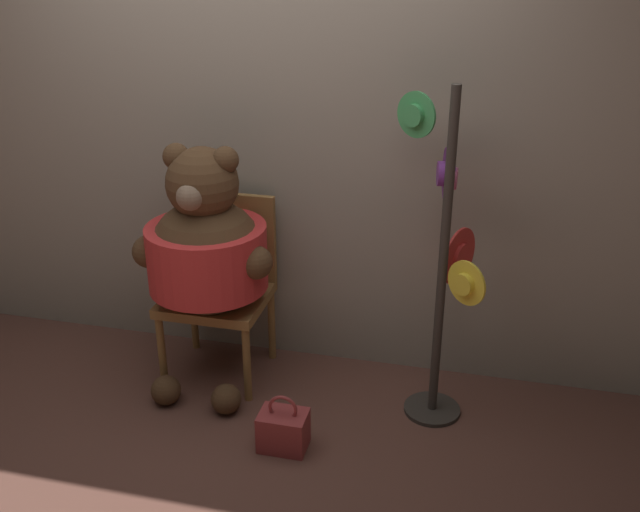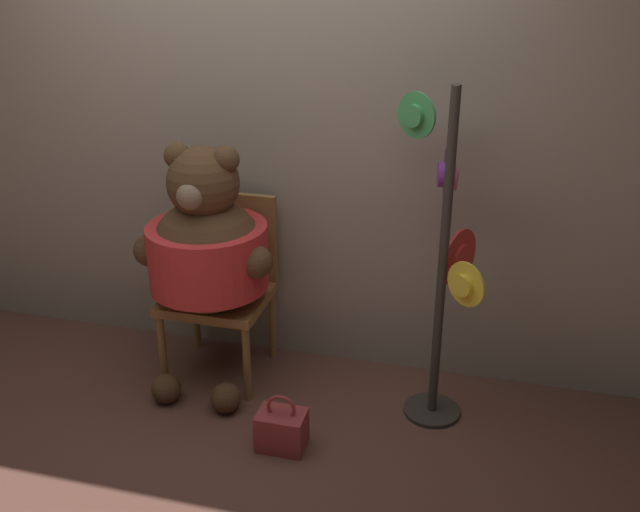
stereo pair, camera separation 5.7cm
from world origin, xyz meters
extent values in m
plane|color=brown|center=(0.00, 0.00, 0.00)|extent=(14.00, 14.00, 0.00)
cube|color=gray|center=(0.00, 0.77, 1.17)|extent=(8.00, 0.10, 2.34)
cylinder|color=olive|center=(-0.40, 0.21, 0.21)|extent=(0.04, 0.04, 0.42)
cylinder|color=olive|center=(0.06, 0.21, 0.21)|extent=(0.04, 0.04, 0.42)
cylinder|color=olive|center=(-0.40, 0.63, 0.21)|extent=(0.04, 0.04, 0.42)
cylinder|color=olive|center=(0.06, 0.63, 0.21)|extent=(0.04, 0.04, 0.42)
cube|color=olive|center=(-0.17, 0.42, 0.44)|extent=(0.52, 0.48, 0.05)
cube|color=olive|center=(-0.17, 0.64, 0.71)|extent=(0.52, 0.04, 0.48)
sphere|color=#4C331E|center=(-0.17, 0.35, 0.72)|extent=(0.59, 0.59, 0.59)
cylinder|color=red|center=(-0.17, 0.35, 0.72)|extent=(0.60, 0.60, 0.32)
sphere|color=#4C331E|center=(-0.17, 0.35, 1.10)|extent=(0.35, 0.35, 0.35)
sphere|color=#4C331E|center=(-0.29, 0.35, 1.22)|extent=(0.13, 0.13, 0.13)
sphere|color=#4C331E|center=(-0.05, 0.35, 1.22)|extent=(0.13, 0.13, 0.13)
sphere|color=#7A604C|center=(-0.17, 0.20, 1.08)|extent=(0.13, 0.13, 0.13)
sphere|color=#4C331E|center=(-0.45, 0.27, 0.75)|extent=(0.16, 0.16, 0.16)
sphere|color=#4C331E|center=(0.11, 0.27, 0.75)|extent=(0.16, 0.16, 0.16)
sphere|color=#4C331E|center=(-0.33, 0.08, 0.08)|extent=(0.15, 0.15, 0.15)
sphere|color=#4C331E|center=(-0.01, 0.08, 0.08)|extent=(0.15, 0.15, 0.15)
cylinder|color=#332D28|center=(0.99, 0.33, 0.01)|extent=(0.28, 0.28, 0.02)
cylinder|color=#332D28|center=(0.99, 0.33, 0.81)|extent=(0.04, 0.04, 1.62)
cylinder|color=#7A388E|center=(0.96, 0.48, 1.19)|extent=(0.05, 0.24, 0.24)
cylinder|color=#7A388E|center=(0.96, 0.48, 1.19)|extent=(0.09, 0.13, 0.11)
cylinder|color=yellow|center=(1.10, 0.24, 0.77)|extent=(0.17, 0.14, 0.21)
cylinder|color=yellow|center=(1.10, 0.24, 0.77)|extent=(0.12, 0.11, 0.10)
cylinder|color=#D16693|center=(0.99, 0.47, 1.17)|extent=(0.01, 0.21, 0.21)
cylinder|color=#D16693|center=(0.99, 0.47, 1.17)|extent=(0.05, 0.10, 0.10)
cylinder|color=#3D9351|center=(0.82, 0.44, 1.46)|extent=(0.18, 0.12, 0.20)
cylinder|color=#3D9351|center=(0.82, 0.44, 1.46)|extent=(0.12, 0.11, 0.10)
cylinder|color=red|center=(1.05, 0.46, 0.80)|extent=(0.13, 0.26, 0.28)
cylinder|color=red|center=(1.05, 0.46, 0.80)|extent=(0.11, 0.14, 0.13)
cube|color=maroon|center=(0.34, -0.11, 0.09)|extent=(0.22, 0.16, 0.18)
torus|color=maroon|center=(0.34, -0.11, 0.21)|extent=(0.14, 0.02, 0.14)
camera|label=1|loc=(1.14, -2.67, 2.15)|focal=40.00mm
camera|label=2|loc=(1.19, -2.65, 2.15)|focal=40.00mm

